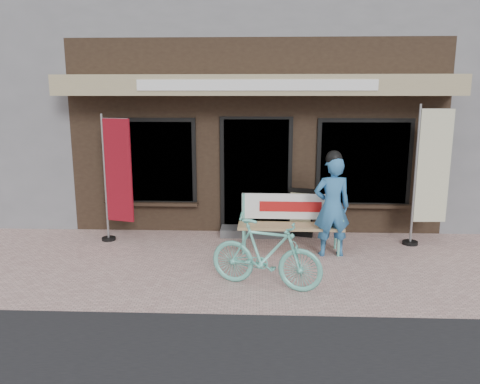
{
  "coord_description": "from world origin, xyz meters",
  "views": [
    {
      "loc": [
        0.06,
        -6.69,
        2.6
      ],
      "look_at": [
        -0.25,
        0.7,
        1.05
      ],
      "focal_mm": 35.0,
      "sensor_mm": 36.0,
      "label": 1
    }
  ],
  "objects_px": {
    "nobori_red": "(116,177)",
    "nobori_cream": "(430,174)",
    "menu_stand": "(301,212)",
    "bench": "(290,218)",
    "bicycle": "(266,254)",
    "person": "(332,205)"
  },
  "relations": [
    {
      "from": "person",
      "to": "bicycle",
      "type": "bearing_deg",
      "value": -135.62
    },
    {
      "from": "person",
      "to": "menu_stand",
      "type": "xyz_separation_m",
      "value": [
        -0.4,
        1.02,
        -0.39
      ]
    },
    {
      "from": "bench",
      "to": "nobori_red",
      "type": "height_order",
      "value": "nobori_red"
    },
    {
      "from": "bench",
      "to": "person",
      "type": "height_order",
      "value": "person"
    },
    {
      "from": "nobori_cream",
      "to": "nobori_red",
      "type": "bearing_deg",
      "value": 178.55
    },
    {
      "from": "bench",
      "to": "menu_stand",
      "type": "xyz_separation_m",
      "value": [
        0.24,
        0.77,
        -0.09
      ]
    },
    {
      "from": "person",
      "to": "nobori_cream",
      "type": "xyz_separation_m",
      "value": [
        1.74,
        0.63,
        0.41
      ]
    },
    {
      "from": "nobori_red",
      "to": "menu_stand",
      "type": "bearing_deg",
      "value": 23.28
    },
    {
      "from": "nobori_red",
      "to": "nobori_cream",
      "type": "distance_m",
      "value": 5.43
    },
    {
      "from": "bicycle",
      "to": "nobori_red",
      "type": "bearing_deg",
      "value": 71.74
    },
    {
      "from": "person",
      "to": "nobori_cream",
      "type": "bearing_deg",
      "value": 12.86
    },
    {
      "from": "menu_stand",
      "to": "person",
      "type": "bearing_deg",
      "value": -50.86
    },
    {
      "from": "bench",
      "to": "bicycle",
      "type": "distance_m",
      "value": 1.65
    },
    {
      "from": "nobori_cream",
      "to": "person",
      "type": "bearing_deg",
      "value": -162.2
    },
    {
      "from": "bench",
      "to": "nobori_red",
      "type": "distance_m",
      "value": 3.12
    },
    {
      "from": "menu_stand",
      "to": "nobori_cream",
      "type": "bearing_deg",
      "value": 7.2
    },
    {
      "from": "bench",
      "to": "person",
      "type": "relative_size",
      "value": 1.01
    },
    {
      "from": "nobori_red",
      "to": "menu_stand",
      "type": "distance_m",
      "value": 3.39
    },
    {
      "from": "person",
      "to": "nobori_cream",
      "type": "relative_size",
      "value": 0.71
    },
    {
      "from": "nobori_red",
      "to": "nobori_cream",
      "type": "xyz_separation_m",
      "value": [
        5.43,
        0.05,
        0.09
      ]
    },
    {
      "from": "bicycle",
      "to": "nobori_cream",
      "type": "xyz_separation_m",
      "value": [
        2.82,
        1.98,
        0.79
      ]
    },
    {
      "from": "person",
      "to": "bicycle",
      "type": "distance_m",
      "value": 1.77
    }
  ]
}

